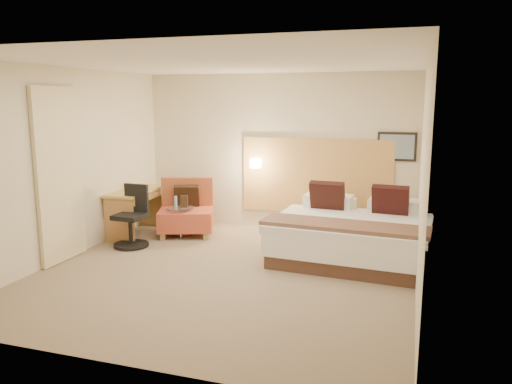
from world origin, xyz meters
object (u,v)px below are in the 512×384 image
(desk_chair, at_px, (132,221))
(bed, at_px, (353,233))
(side_table, at_px, (180,220))
(lounge_chair, at_px, (186,212))
(desk, at_px, (137,199))

(desk_chair, bearing_deg, bed, 8.90)
(side_table, distance_m, desk_chair, 0.85)
(lounge_chair, distance_m, desk_chair, 1.04)
(desk, bearing_deg, bed, -2.00)
(lounge_chair, relative_size, side_table, 1.98)
(side_table, height_order, desk_chair, desk_chair)
(lounge_chair, bearing_deg, bed, -8.00)
(bed, xyz_separation_m, desk_chair, (-3.34, -0.52, 0.05))
(side_table, relative_size, desk_chair, 0.58)
(bed, bearing_deg, side_table, 176.44)
(lounge_chair, relative_size, desk_chair, 1.15)
(bed, bearing_deg, lounge_chair, 172.00)
(lounge_chair, relative_size, desk, 0.87)
(side_table, xyz_separation_m, desk_chair, (-0.48, -0.70, 0.11))
(lounge_chair, height_order, desk, lounge_chair)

